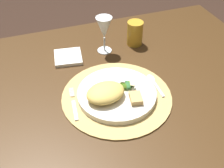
{
  "coord_description": "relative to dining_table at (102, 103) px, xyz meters",
  "views": [
    {
      "loc": [
        -0.22,
        -0.75,
        1.44
      ],
      "look_at": [
        0.03,
        -0.03,
        0.77
      ],
      "focal_mm": 44.87,
      "sensor_mm": 36.0,
      "label": 1
    }
  ],
  "objects": [
    {
      "name": "napkin",
      "position": [
        -0.08,
        0.2,
        0.1
      ],
      "size": [
        0.13,
        0.13,
        0.01
      ],
      "primitive_type": "cube",
      "rotation": [
        0.0,
        0.0,
        -0.15
      ],
      "color": "white",
      "rests_on": "dining_table"
    },
    {
      "name": "dining_table",
      "position": [
        0.0,
        0.0,
        0.0
      ],
      "size": [
        1.44,
        0.93,
        0.75
      ],
      "color": "#402913",
      "rests_on": "ground"
    },
    {
      "name": "fork",
      "position": [
        -0.12,
        -0.08,
        0.11
      ],
      "size": [
        0.03,
        0.16,
        0.0
      ],
      "color": "silver",
      "rests_on": "placemat"
    },
    {
      "name": "placemat",
      "position": [
        0.03,
        -0.08,
        0.1
      ],
      "size": [
        0.39,
        0.39,
        0.01
      ],
      "primitive_type": "cylinder",
      "color": "tan",
      "rests_on": "dining_table"
    },
    {
      "name": "wine_glass",
      "position": [
        0.08,
        0.21,
        0.21
      ],
      "size": [
        0.07,
        0.07,
        0.16
      ],
      "color": "silver",
      "rests_on": "dining_table"
    },
    {
      "name": "amber_tumbler",
      "position": [
        0.22,
        0.22,
        0.15
      ],
      "size": [
        0.07,
        0.07,
        0.11
      ],
      "primitive_type": "cylinder",
      "color": "gold",
      "rests_on": "dining_table"
    },
    {
      "name": "dinner_plate",
      "position": [
        0.03,
        -0.08,
        0.11
      ],
      "size": [
        0.28,
        0.28,
        0.02
      ],
      "primitive_type": "cylinder",
      "color": "silver",
      "rests_on": "placemat"
    },
    {
      "name": "salad_greens",
      "position": [
        0.07,
        -0.07,
        0.13
      ],
      "size": [
        0.08,
        0.06,
        0.03
      ],
      "color": "#336E17",
      "rests_on": "dinner_plate"
    },
    {
      "name": "pasta_serving",
      "position": [
        -0.02,
        -0.1,
        0.15
      ],
      "size": [
        0.15,
        0.13,
        0.04
      ],
      "primitive_type": "ellipsoid",
      "rotation": [
        0.0,
        0.0,
        0.18
      ],
      "color": "#E2BB58",
      "rests_on": "dinner_plate"
    },
    {
      "name": "spoon",
      "position": [
        0.18,
        -0.06,
        0.11
      ],
      "size": [
        0.03,
        0.13,
        0.01
      ],
      "color": "silver",
      "rests_on": "placemat"
    },
    {
      "name": "bread_piece",
      "position": [
        0.08,
        -0.14,
        0.13
      ],
      "size": [
        0.05,
        0.06,
        0.02
      ],
      "primitive_type": "cube",
      "rotation": [
        0.0,
        0.0,
        4.52
      ],
      "color": "tan",
      "rests_on": "dinner_plate"
    }
  ]
}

